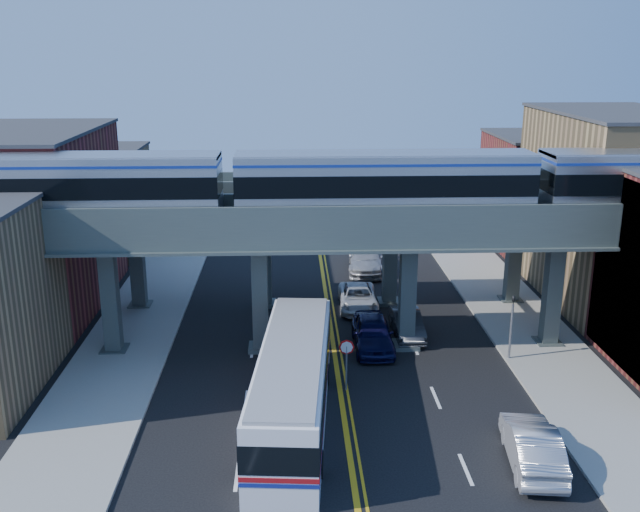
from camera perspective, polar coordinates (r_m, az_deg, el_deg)
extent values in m
plane|color=black|center=(32.63, 1.98, -13.05)|extent=(120.00, 120.00, 0.00)
cube|color=gray|center=(42.52, -14.82, -6.22)|extent=(5.00, 70.00, 0.16)
cube|color=gray|center=(43.74, 16.24, -5.69)|extent=(5.00, 70.00, 0.16)
cube|color=maroon|center=(48.36, -21.95, 2.61)|extent=(8.00, 14.00, 11.00)
cube|color=#93774C|center=(60.77, -17.87, 4.19)|extent=(8.00, 10.00, 8.00)
cube|color=#93774C|center=(49.97, 22.29, 3.58)|extent=(8.00, 14.00, 12.00)
cube|color=maroon|center=(62.05, 17.29, 4.95)|extent=(8.00, 10.00, 9.00)
cube|color=teal|center=(38.15, 23.94, -2.27)|extent=(0.10, 9.50, 9.50)
cube|color=#39423F|center=(39.79, -16.42, -3.42)|extent=(0.85, 0.85, 6.00)
cube|color=#39423F|center=(38.63, -4.81, -3.38)|extent=(0.85, 0.85, 6.00)
cube|color=#39423F|center=(39.10, 7.00, -3.20)|extent=(0.85, 0.85, 6.00)
cube|color=#39423F|center=(41.15, 18.08, -2.91)|extent=(0.85, 0.85, 6.00)
cube|color=#4C5651|center=(37.57, 1.17, 2.01)|extent=(52.00, 3.60, 1.40)
cube|color=#39423F|center=(46.27, -14.41, -0.49)|extent=(0.85, 0.85, 6.00)
cube|color=#39423F|center=(45.27, -4.47, -0.38)|extent=(0.85, 0.85, 6.00)
cube|color=#39423F|center=(45.67, 5.61, -0.26)|extent=(0.85, 0.85, 6.00)
cube|color=#39423F|center=(47.44, 15.23, -0.14)|extent=(0.85, 0.85, 6.00)
cube|color=#4C5651|center=(44.37, 0.61, 4.26)|extent=(52.00, 3.60, 1.40)
cube|color=black|center=(37.84, -12.05, 3.04)|extent=(2.22, 2.22, 0.25)
cube|color=silver|center=(38.63, -19.43, 5.37)|extent=(15.33, 2.92, 3.23)
cube|color=black|center=(38.60, -19.45, 5.59)|extent=(15.35, 2.98, 1.11)
cube|color=black|center=(37.30, -2.43, 3.20)|extent=(2.22, 2.22, 0.25)
cube|color=black|center=(38.55, 12.33, 3.27)|extent=(2.22, 2.22, 0.25)
cube|color=silver|center=(37.26, 5.14, 5.87)|extent=(15.33, 2.92, 3.23)
cube|color=black|center=(37.23, 5.14, 6.09)|extent=(15.35, 2.98, 1.11)
cube|color=black|center=(40.61, 21.00, 3.21)|extent=(2.22, 2.22, 0.25)
cylinder|color=slate|center=(34.77, 2.12, -8.96)|extent=(0.09, 0.09, 2.30)
cylinder|color=red|center=(34.32, 2.14, -7.30)|extent=(0.76, 0.04, 0.76)
cylinder|color=slate|center=(38.96, 15.01, -5.94)|extent=(0.12, 0.12, 3.20)
imported|color=black|center=(38.25, 15.24, -3.09)|extent=(0.15, 0.18, 0.90)
cube|color=white|center=(31.80, -2.17, -10.42)|extent=(3.92, 13.30, 3.39)
cube|color=black|center=(31.60, -2.18, -9.72)|extent=(3.99, 13.35, 1.15)
cube|color=#B21419|center=(31.95, -2.16, -10.95)|extent=(3.98, 13.35, 0.20)
cylinder|color=black|center=(28.73, -2.82, -16.24)|extent=(3.02, 1.33, 1.09)
cylinder|color=black|center=(35.59, -1.68, -9.41)|extent=(3.02, 1.33, 1.09)
imported|color=#100F38|center=(39.58, 4.24, -6.14)|extent=(2.15, 5.25, 1.78)
imported|color=#333436|center=(41.44, 6.95, -5.39)|extent=(1.63, 4.51, 1.48)
imported|color=silver|center=(45.42, 3.06, -3.34)|extent=(2.47, 5.16, 1.42)
imported|color=#9D9DA2|center=(53.01, 3.69, -0.23)|extent=(3.06, 6.39, 1.80)
imported|color=#A7A7AB|center=(30.40, 16.63, -14.33)|extent=(2.41, 5.36, 1.71)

